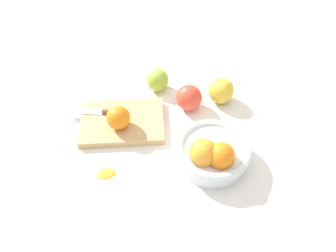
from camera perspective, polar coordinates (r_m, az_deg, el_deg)
The scene contains 9 objects.
ground_plane at distance 1.00m, azimuth -0.88°, elevation 0.18°, with size 2.40×2.40×0.00m, color silver.
bowl at distance 0.89m, azimuth 7.52°, elevation -4.52°, with size 0.20×0.20×0.11m.
cutting_board at distance 1.00m, azimuth -7.77°, elevation 0.51°, with size 0.24×0.17×0.02m, color tan.
orange_on_board at distance 0.96m, azimuth -8.39°, elevation 1.40°, with size 0.07×0.07×0.07m, color orange.
knife at distance 1.02m, azimuth -11.57°, elevation 2.38°, with size 0.16×0.03×0.01m.
apple_front_left at distance 1.06m, azimuth 8.93°, elevation 5.91°, with size 0.08×0.08×0.08m, color gold.
apple_front_left_2 at distance 1.03m, azimuth 3.55°, elevation 4.80°, with size 0.08×0.08×0.08m, color #D6422D.
apple_front_center at distance 1.09m, azimuth -1.80°, elevation 7.80°, with size 0.07×0.07×0.07m, color #8EB738.
citrus_peel at distance 0.91m, azimuth -10.46°, elevation -7.81°, with size 0.05×0.04×0.01m, color orange.
Camera 1 is at (-0.02, 0.67, 0.74)m, focal length 36.11 mm.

